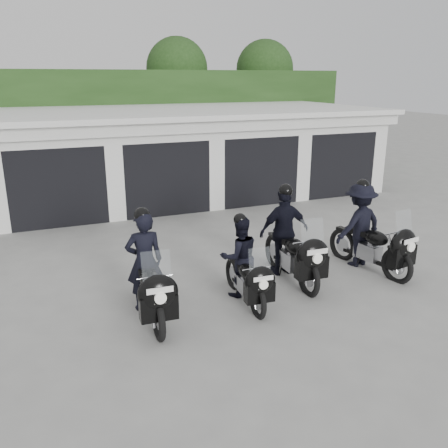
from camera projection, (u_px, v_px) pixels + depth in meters
name	position (u px, v px, depth m)	size (l,w,h in m)	color
ground	(245.00, 285.00, 9.56)	(80.00, 80.00, 0.00)	#9C9C97
garage_block	(147.00, 156.00, 16.25)	(16.40, 6.80, 2.96)	silver
background_vegetation	(127.00, 107.00, 20.28)	(20.00, 3.90, 5.80)	#1D3914
police_bike_a	(148.00, 275.00, 8.10)	(0.74, 2.24, 1.95)	black
police_bike_b	(243.00, 263.00, 8.78)	(0.79, 1.93, 1.68)	black
police_bike_c	(288.00, 238.00, 9.72)	(1.12, 2.31, 2.01)	black
police_bike_d	(365.00, 230.00, 10.22)	(1.28, 2.28, 2.00)	black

